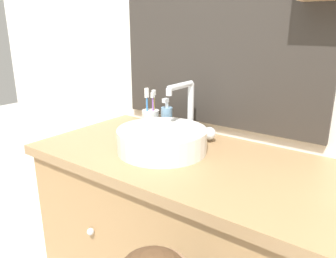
% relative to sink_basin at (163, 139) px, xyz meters
% --- Properties ---
extents(wall_back, '(3.20, 0.18, 2.50)m').
position_rel_sink_basin_xyz_m(wall_back, '(0.18, 0.30, 0.38)').
color(wall_back, silver).
rests_on(wall_back, ground_plane).
extents(sink_basin, '(0.31, 0.36, 0.23)m').
position_rel_sink_basin_xyz_m(sink_basin, '(0.00, 0.00, 0.00)').
color(sink_basin, silver).
rests_on(sink_basin, vanity_counter).
extents(toothbrush_holder, '(0.07, 0.07, 0.18)m').
position_rel_sink_basin_xyz_m(toothbrush_holder, '(-0.19, 0.17, 0.00)').
color(toothbrush_holder, silver).
rests_on(toothbrush_holder, vanity_counter).
extents(soap_dispenser, '(0.05, 0.05, 0.15)m').
position_rel_sink_basin_xyz_m(soap_dispenser, '(-0.11, 0.17, 0.01)').
color(soap_dispenser, '#6B93B2').
rests_on(soap_dispenser, vanity_counter).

